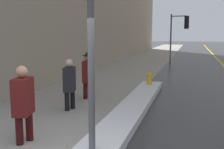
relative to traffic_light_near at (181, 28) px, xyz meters
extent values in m
cube|color=gray|center=(-2.97, -2.05, -2.61)|extent=(4.00, 80.00, 0.01)
cube|color=silver|center=(-0.73, -13.12, -2.52)|extent=(0.81, 8.35, 0.20)
cylinder|color=#515156|center=(-0.78, -16.40, -0.01)|extent=(0.12, 0.12, 5.21)
cylinder|color=#515156|center=(-0.68, 0.09, -0.80)|extent=(0.11, 0.11, 3.62)
cylinder|color=#515156|center=(-0.14, 0.00, 0.86)|extent=(1.10, 0.24, 0.07)
cube|color=black|center=(0.40, -0.08, 0.41)|extent=(0.33, 0.24, 0.90)
sphere|color=red|center=(0.42, 0.03, 0.70)|extent=(0.19, 0.19, 0.19)
sphere|color=orange|center=(0.42, 0.03, 0.41)|extent=(0.19, 0.19, 0.19)
sphere|color=green|center=(0.42, 0.03, 0.12)|extent=(0.19, 0.19, 0.19)
cylinder|color=#340C0C|center=(-2.35, -15.92, -2.19)|extent=(0.15, 0.15, 0.86)
cylinder|color=#340C0C|center=(-2.42, -16.17, -2.19)|extent=(0.15, 0.15, 0.86)
cube|color=#561414|center=(-2.38, -16.05, -1.64)|extent=(0.41, 0.58, 0.76)
sphere|color=tan|center=(-2.38, -16.05, -1.12)|extent=(0.23, 0.23, 0.23)
cylinder|color=black|center=(-2.51, -13.34, -2.21)|extent=(0.14, 0.14, 0.81)
cylinder|color=black|center=(-2.58, -13.58, -2.21)|extent=(0.14, 0.14, 0.81)
cube|color=black|center=(-2.54, -13.46, -1.70)|extent=(0.39, 0.54, 0.71)
sphere|color=beige|center=(-2.54, -13.46, -1.22)|extent=(0.22, 0.22, 0.22)
cylinder|color=#340C0C|center=(-2.54, -11.80, -2.20)|extent=(0.14, 0.14, 0.83)
cylinder|color=#340C0C|center=(-2.61, -12.05, -2.20)|extent=(0.14, 0.14, 0.83)
cube|color=#561414|center=(-2.58, -11.92, -1.68)|extent=(0.40, 0.55, 0.72)
sphere|color=tan|center=(-2.58, -11.92, -1.19)|extent=(0.22, 0.22, 0.22)
cylinder|color=black|center=(-2.58, -11.92, -1.12)|extent=(0.35, 0.35, 0.01)
cone|color=black|center=(-2.58, -11.92, -1.06)|extent=(0.21, 0.21, 0.13)
cylinder|color=gold|center=(-0.75, -9.75, -2.34)|extent=(0.20, 0.20, 0.55)
sphere|color=gold|center=(-0.75, -9.75, -2.01)|extent=(0.18, 0.18, 0.18)
camera|label=1|loc=(0.88, -20.88, -0.38)|focal=45.00mm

